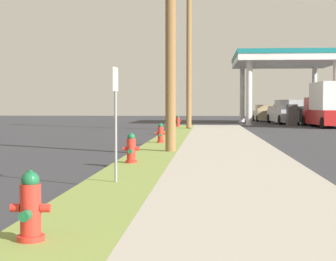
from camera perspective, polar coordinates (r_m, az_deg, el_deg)
The scene contains 11 objects.
fire_hydrant_nearest at distance 6.10m, azimuth -13.83°, elevation -7.88°, with size 0.42×0.37×0.74m.
fire_hydrant_second at distance 13.84m, azimuth -3.77°, elevation -1.96°, with size 0.42×0.38×0.74m.
fire_hydrant_third at distance 21.26m, azimuth -0.76°, elevation -0.36°, with size 0.42×0.37×0.74m.
fire_hydrant_fourth at distance 28.92m, azimuth 0.29°, elevation 0.42°, with size 0.42×0.37×0.74m.
fire_hydrant_fifth at distance 37.09m, azimuth 1.02°, elevation 0.91°, with size 0.42×0.38×0.74m.
utility_pole_background at distance 34.96m, azimuth 2.15°, elevation 7.97°, with size 0.36×2.01×9.22m.
street_sign_post at distance 10.38m, azimuth -5.36°, elevation 3.08°, with size 0.05×0.36×2.12m.
car_tan_by_near_pump at distance 54.43m, azimuth 9.82°, elevation 1.70°, with size 2.02×4.54×1.57m.
truck_red_at_forecourt at distance 40.41m, azimuth 15.93°, elevation 2.42°, with size 2.42×6.49×3.11m.
truck_silver_on_apron at distance 47.42m, azimuth 11.91°, elevation 1.79°, with size 2.60×5.57×1.97m.
truck_black_at_far_bay at distance 44.01m, azimuth 14.90°, elevation 1.70°, with size 2.51×5.54×1.97m.
Camera 1 is at (2.32, -0.09, 1.55)m, focal length 59.87 mm.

